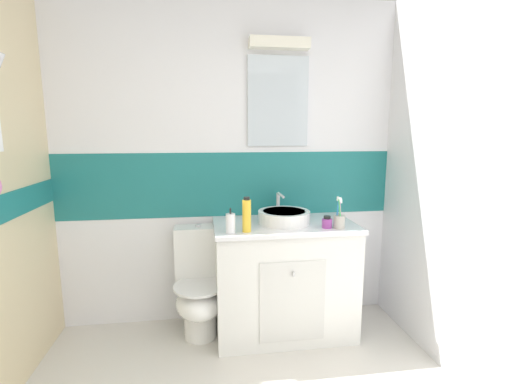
{
  "coord_description": "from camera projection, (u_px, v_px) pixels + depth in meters",
  "views": [
    {
      "loc": [
        -0.19,
        -0.4,
        1.51
      ],
      "look_at": [
        0.13,
        1.83,
        1.13
      ],
      "focal_mm": 25.37,
      "sensor_mm": 36.0,
      "label": 1
    }
  ],
  "objects": [
    {
      "name": "wall_back_tiled",
      "position": [
        229.0,
        164.0,
        2.85
      ],
      "size": [
        3.2,
        0.2,
        2.5
      ],
      "color": "white",
      "rests_on": "ground_plane"
    },
    {
      "name": "vanity_cabinet",
      "position": [
        283.0,
        278.0,
        2.72
      ],
      "size": [
        1.03,
        0.59,
        0.85
      ],
      "color": "silver",
      "rests_on": "ground_plane"
    },
    {
      "name": "sink_basin",
      "position": [
        284.0,
        216.0,
        2.63
      ],
      "size": [
        0.38,
        0.42,
        0.2
      ],
      "color": "white",
      "rests_on": "vanity_cabinet"
    },
    {
      "name": "toilet",
      "position": [
        200.0,
        286.0,
        2.68
      ],
      "size": [
        0.37,
        0.5,
        0.82
      ],
      "color": "white",
      "rests_on": "ground_plane"
    },
    {
      "name": "toothbrush_cup",
      "position": [
        339.0,
        220.0,
        2.49
      ],
      "size": [
        0.08,
        0.08,
        0.22
      ],
      "color": "#B2ADA3",
      "rests_on": "vanity_cabinet"
    },
    {
      "name": "soap_dispenser",
      "position": [
        231.0,
        223.0,
        2.37
      ],
      "size": [
        0.06,
        0.06,
        0.17
      ],
      "color": "white",
      "rests_on": "vanity_cabinet"
    },
    {
      "name": "hair_gel_jar",
      "position": [
        327.0,
        222.0,
        2.5
      ],
      "size": [
        0.07,
        0.07,
        0.09
      ],
      "color": "#993F99",
      "rests_on": "vanity_cabinet"
    },
    {
      "name": "shampoo_bottle_tall",
      "position": [
        247.0,
        215.0,
        2.4
      ],
      "size": [
        0.06,
        0.06,
        0.24
      ],
      "color": "yellow",
      "rests_on": "vanity_cabinet"
    }
  ]
}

